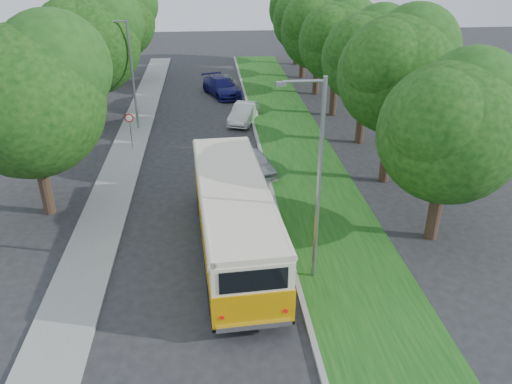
{
  "coord_description": "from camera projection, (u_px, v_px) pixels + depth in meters",
  "views": [
    {
      "loc": [
        0.53,
        -18.32,
        11.85
      ],
      "look_at": [
        2.49,
        2.29,
        1.5
      ],
      "focal_mm": 35.0,
      "sensor_mm": 36.0,
      "label": 1
    }
  ],
  "objects": [
    {
      "name": "lamppost_far",
      "position": [
        131.0,
        71.0,
        33.58
      ],
      "size": [
        1.71,
        0.16,
        7.5
      ],
      "color": "gray",
      "rests_on": "ground"
    },
    {
      "name": "car_grey",
      "position": [
        223.0,
        84.0,
        44.14
      ],
      "size": [
        2.82,
        5.09,
        1.35
      ],
      "primitive_type": "imported",
      "rotation": [
        0.0,
        0.0,
        0.12
      ],
      "color": "#56585D",
      "rests_on": "ground"
    },
    {
      "name": "sidewalk",
      "position": [
        110.0,
        200.0,
        25.59
      ],
      "size": [
        2.2,
        70.0,
        0.12
      ],
      "primitive_type": "cube",
      "color": "gray",
      "rests_on": "ground"
    },
    {
      "name": "car_blue",
      "position": [
        222.0,
        87.0,
        42.97
      ],
      "size": [
        3.76,
        5.61,
        1.51
      ],
      "primitive_type": "imported",
      "rotation": [
        0.0,
        0.0,
        0.35
      ],
      "color": "navy",
      "rests_on": "ground"
    },
    {
      "name": "treeline",
      "position": [
        244.0,
        37.0,
        35.21
      ],
      "size": [
        24.27,
        41.91,
        9.46
      ],
      "color": "#332319",
      "rests_on": "ground"
    },
    {
      "name": "vintage_bus",
      "position": [
        234.0,
        219.0,
        20.65
      ],
      "size": [
        3.51,
        11.17,
        3.27
      ],
      "primitive_type": null,
      "rotation": [
        0.0,
        0.0,
        0.06
      ],
      "color": "#E19C07",
      "rests_on": "ground"
    },
    {
      "name": "ground",
      "position": [
        204.0,
        249.0,
        21.57
      ],
      "size": [
        120.0,
        120.0,
        0.0
      ],
      "primitive_type": "plane",
      "color": "#262628",
      "rests_on": "ground"
    },
    {
      "name": "grass_verge",
      "position": [
        316.0,
        191.0,
        26.5
      ],
      "size": [
        4.5,
        70.0,
        0.13
      ],
      "primitive_type": "cube",
      "color": "#144A13",
      "rests_on": "ground"
    },
    {
      "name": "warning_sign",
      "position": [
        130.0,
        125.0,
        31.09
      ],
      "size": [
        0.56,
        0.1,
        2.5
      ],
      "color": "gray",
      "rests_on": "ground"
    },
    {
      "name": "lamppost_near",
      "position": [
        317.0,
        178.0,
        17.75
      ],
      "size": [
        1.71,
        0.16,
        8.0
      ],
      "color": "gray",
      "rests_on": "ground"
    },
    {
      "name": "car_silver",
      "position": [
        256.0,
        163.0,
        28.43
      ],
      "size": [
        2.48,
        3.99,
        1.27
      ],
      "primitive_type": "imported",
      "rotation": [
        0.0,
        0.0,
        0.28
      ],
      "color": "silver",
      "rests_on": "ground"
    },
    {
      "name": "car_white",
      "position": [
        244.0,
        113.0,
        36.54
      ],
      "size": [
        2.76,
        4.45,
        1.39
      ],
      "primitive_type": "imported",
      "rotation": [
        0.0,
        0.0,
        -0.33
      ],
      "color": "silver",
      "rests_on": "ground"
    },
    {
      "name": "curb",
      "position": [
        272.0,
        192.0,
        26.3
      ],
      "size": [
        0.2,
        70.0,
        0.15
      ],
      "primitive_type": "cube",
      "color": "gray",
      "rests_on": "ground"
    }
  ]
}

